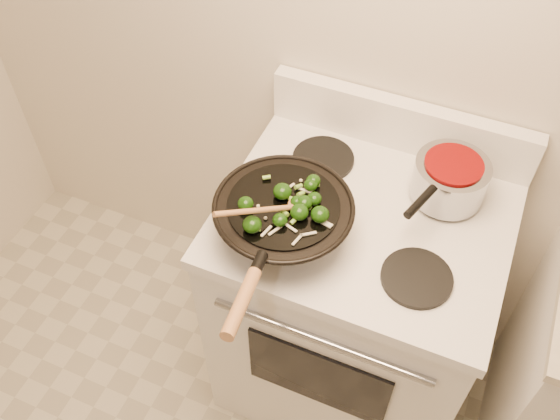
% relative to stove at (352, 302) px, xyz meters
% --- Properties ---
extents(stove, '(0.78, 0.67, 1.08)m').
position_rel_stove_xyz_m(stove, '(0.00, 0.00, 0.00)').
color(stove, white).
rests_on(stove, ground).
extents(wok, '(0.36, 0.60, 0.18)m').
position_rel_stove_xyz_m(wok, '(-0.18, -0.16, 0.52)').
color(wok, black).
rests_on(wok, stove).
extents(stirfry, '(0.24, 0.24, 0.04)m').
position_rel_stove_xyz_m(stirfry, '(-0.16, -0.16, 0.59)').
color(stirfry, black).
rests_on(stirfry, wok).
extents(wooden_spoon, '(0.18, 0.21, 0.10)m').
position_rel_stove_xyz_m(wooden_spoon, '(-0.19, -0.20, 0.61)').
color(wooden_spoon, '#A76F42').
rests_on(wooden_spoon, wok).
extents(saucepan, '(0.20, 0.32, 0.12)m').
position_rel_stove_xyz_m(saucepan, '(0.18, 0.14, 0.52)').
color(saucepan, '#999BA1').
rests_on(saucepan, stove).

